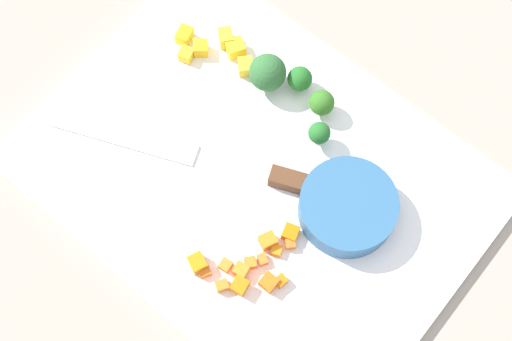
{
  "coord_description": "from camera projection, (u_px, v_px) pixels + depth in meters",
  "views": [
    {
      "loc": [
        0.18,
        -0.21,
        0.72
      ],
      "look_at": [
        0.0,
        0.0,
        0.02
      ],
      "focal_mm": 48.06,
      "sensor_mm": 36.0,
      "label": 1
    }
  ],
  "objects": [
    {
      "name": "pepper_dice_0",
      "position": [
        235.0,
        48.0,
        0.81
      ],
      "size": [
        0.03,
        0.03,
        0.02
      ],
      "primitive_type": "cube",
      "rotation": [
        0.0,
        0.0,
        1.05
      ],
      "color": "yellow",
      "rests_on": "cutting_board"
    },
    {
      "name": "ground_plane",
      "position": [
        256.0,
        178.0,
        0.77
      ],
      "size": [
        4.0,
        4.0,
        0.0
      ],
      "primitive_type": "plane",
      "color": "gray"
    },
    {
      "name": "carrot_dice_1",
      "position": [
        222.0,
        286.0,
        0.71
      ],
      "size": [
        0.02,
        0.02,
        0.01
      ],
      "primitive_type": "cube",
      "rotation": [
        0.0,
        0.0,
        1.02
      ],
      "color": "orange",
      "rests_on": "cutting_board"
    },
    {
      "name": "carrot_dice_12",
      "position": [
        281.0,
        281.0,
        0.71
      ],
      "size": [
        0.01,
        0.01,
        0.01
      ],
      "primitive_type": "cube",
      "rotation": [
        0.0,
        0.0,
        2.98
      ],
      "color": "orange",
      "rests_on": "cutting_board"
    },
    {
      "name": "carrot_dice_11",
      "position": [
        240.0,
        286.0,
        0.71
      ],
      "size": [
        0.02,
        0.02,
        0.02
      ],
      "primitive_type": "cube",
      "rotation": [
        0.0,
        0.0,
        0.18
      ],
      "color": "orange",
      "rests_on": "cutting_board"
    },
    {
      "name": "carrot_dice_9",
      "position": [
        205.0,
        272.0,
        0.71
      ],
      "size": [
        0.01,
        0.01,
        0.01
      ],
      "primitive_type": "cube",
      "rotation": [
        0.0,
        0.0,
        1.08
      ],
      "color": "orange",
      "rests_on": "cutting_board"
    },
    {
      "name": "carrot_dice_4",
      "position": [
        226.0,
        265.0,
        0.72
      ],
      "size": [
        0.01,
        0.01,
        0.01
      ],
      "primitive_type": "cube",
      "rotation": [
        0.0,
        0.0,
        0.13
      ],
      "color": "orange",
      "rests_on": "cutting_board"
    },
    {
      "name": "pepper_dice_4",
      "position": [
        201.0,
        48.0,
        0.81
      ],
      "size": [
        0.02,
        0.02,
        0.02
      ],
      "primitive_type": "cube",
      "rotation": [
        0.0,
        0.0,
        0.72
      ],
      "color": "yellow",
      "rests_on": "cutting_board"
    },
    {
      "name": "pepper_dice_1",
      "position": [
        245.0,
        67.0,
        0.8
      ],
      "size": [
        0.03,
        0.03,
        0.02
      ],
      "primitive_type": "cube",
      "rotation": [
        0.0,
        0.0,
        2.38
      ],
      "color": "yellow",
      "rests_on": "cutting_board"
    },
    {
      "name": "cutting_board",
      "position": [
        256.0,
        176.0,
        0.77
      ],
      "size": [
        0.49,
        0.36,
        0.01
      ],
      "primitive_type": "cube",
      "color": "white",
      "rests_on": "ground_plane"
    },
    {
      "name": "carrot_dice_8",
      "position": [
        269.0,
        282.0,
        0.71
      ],
      "size": [
        0.02,
        0.02,
        0.01
      ],
      "primitive_type": "cube",
      "rotation": [
        0.0,
        0.0,
        1.58
      ],
      "color": "orange",
      "rests_on": "cutting_board"
    },
    {
      "name": "broccoli_floret_1",
      "position": [
        300.0,
        79.0,
        0.78
      ],
      "size": [
        0.03,
        0.03,
        0.03
      ],
      "color": "#80AC65",
      "rests_on": "cutting_board"
    },
    {
      "name": "carrot_dice_7",
      "position": [
        276.0,
        250.0,
        0.72
      ],
      "size": [
        0.01,
        0.01,
        0.01
      ],
      "primitive_type": "cube",
      "rotation": [
        0.0,
        0.0,
        1.95
      ],
      "color": "orange",
      "rests_on": "cutting_board"
    },
    {
      "name": "chef_knife",
      "position": [
        235.0,
        166.0,
        0.76
      ],
      "size": [
        0.31,
        0.15,
        0.02
      ],
      "rotation": [
        0.0,
        0.0,
        3.54
      ],
      "color": "silver",
      "rests_on": "cutting_board"
    },
    {
      "name": "broccoli_floret_2",
      "position": [
        319.0,
        133.0,
        0.75
      ],
      "size": [
        0.02,
        0.02,
        0.04
      ],
      "color": "#8CB866",
      "rests_on": "cutting_board"
    },
    {
      "name": "carrot_dice_10",
      "position": [
        263.0,
        259.0,
        0.72
      ],
      "size": [
        0.01,
        0.01,
        0.01
      ],
      "primitive_type": "cube",
      "rotation": [
        0.0,
        0.0,
        2.6
      ],
      "color": "orange",
      "rests_on": "cutting_board"
    },
    {
      "name": "carrot_dice_5",
      "position": [
        291.0,
        233.0,
        0.73
      ],
      "size": [
        0.02,
        0.02,
        0.01
      ],
      "primitive_type": "cube",
      "rotation": [
        0.0,
        0.0,
        1.89
      ],
      "color": "orange",
      "rests_on": "cutting_board"
    },
    {
      "name": "prep_bowl",
      "position": [
        348.0,
        207.0,
        0.73
      ],
      "size": [
        0.11,
        0.11,
        0.03
      ],
      "primitive_type": "cylinder",
      "color": "#2E5E8C",
      "rests_on": "cutting_board"
    },
    {
      "name": "carrot_dice_6",
      "position": [
        290.0,
        244.0,
        0.73
      ],
      "size": [
        0.01,
        0.01,
        0.01
      ],
      "primitive_type": "cube",
      "rotation": [
        0.0,
        0.0,
        2.4
      ],
      "color": "orange",
      "rests_on": "cutting_board"
    },
    {
      "name": "pepper_dice_2",
      "position": [
        185.0,
        35.0,
        0.82
      ],
      "size": [
        0.02,
        0.02,
        0.02
      ],
      "primitive_type": "cube",
      "rotation": [
        0.0,
        0.0,
        1.89
      ],
      "color": "yellow",
      "rests_on": "cutting_board"
    },
    {
      "name": "broccoli_floret_0",
      "position": [
        322.0,
        103.0,
        0.77
      ],
      "size": [
        0.03,
        0.03,
        0.03
      ],
      "color": "#8BC25A",
      "rests_on": "cutting_board"
    },
    {
      "name": "carrot_dice_3",
      "position": [
        268.0,
        241.0,
        0.72
      ],
      "size": [
        0.02,
        0.02,
        0.02
      ],
      "primitive_type": "cube",
      "rotation": [
        0.0,
        0.0,
        2.72
      ],
      "color": "orange",
      "rests_on": "cutting_board"
    },
    {
      "name": "pepper_dice_5",
      "position": [
        226.0,
        38.0,
        0.81
      ],
      "size": [
        0.03,
        0.03,
        0.02
      ],
      "primitive_type": "cube",
      "rotation": [
        0.0,
        0.0,
        0.88
      ],
      "color": "yellow",
      "rests_on": "cutting_board"
    },
    {
      "name": "broccoli_floret_3",
      "position": [
        268.0,
        73.0,
        0.78
      ],
      "size": [
        0.04,
        0.04,
        0.05
      ],
      "color": "#8BB764",
      "rests_on": "cutting_board"
    },
    {
      "name": "carrot_dice_13",
      "position": [
        241.0,
        270.0,
        0.71
      ],
      "size": [
        0.02,
        0.02,
        0.01
      ],
      "primitive_type": "cube",
      "rotation": [
        0.0,
        0.0,
        0.2
      ],
      "color": "orange",
      "rests_on": "cutting_board"
    },
    {
      "name": "pepper_dice_3",
      "position": [
        186.0,
        55.0,
        0.81
      ],
      "size": [
        0.02,
        0.02,
        0.01
      ],
      "primitive_type": "cube",
      "rotation": [
        0.0,
        0.0,
        1.88
      ],
      "color": "yellow",
      "rests_on": "cutting_board"
    },
    {
      "name": "carrot_dice_2",
      "position": [
        250.0,
        263.0,
        0.72
      ],
      "size": [
        0.02,
        0.02,
        0.01
      ],
      "primitive_type": "cube",
      "rotation": [
        0.0,
        0.0,
        0.89
      ],
      "color": "orange",
      "rests_on": "cutting_board"
    },
    {
      "name": "carrot_dice_0",
      "position": [
        198.0,
        263.0,
        0.71
      ],
      "size": [
        0.02,
        0.02,
        0.02
      ],
      "primitive_type": "cube",
      "rotation": [
        0.0,
        0.0,
        2.74
      ],
      "color": "orange",
      "rests_on": "cutting_board"
    }
  ]
}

